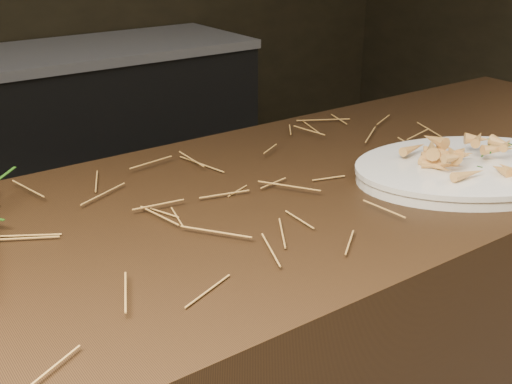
# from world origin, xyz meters

# --- Properties ---
(back_counter) EXTENTS (1.82, 0.62, 0.84)m
(back_counter) POSITION_xyz_m (0.30, 2.18, 0.42)
(back_counter) COLOR black
(back_counter) RESTS_ON ground
(straw_bedding) EXTENTS (1.40, 0.60, 0.02)m
(straw_bedding) POSITION_xyz_m (0.00, 0.30, 0.91)
(straw_bedding) COLOR olive
(straw_bedding) RESTS_ON main_counter
(serving_platter) EXTENTS (0.55, 0.46, 0.02)m
(serving_platter) POSITION_xyz_m (0.46, 0.14, 0.91)
(serving_platter) COLOR white
(serving_platter) RESTS_ON main_counter
(roasted_veg_heap) EXTENTS (0.27, 0.24, 0.05)m
(roasted_veg_heap) POSITION_xyz_m (0.46, 0.14, 0.95)
(roasted_veg_heap) COLOR #C5863C
(roasted_veg_heap) RESTS_ON serving_platter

